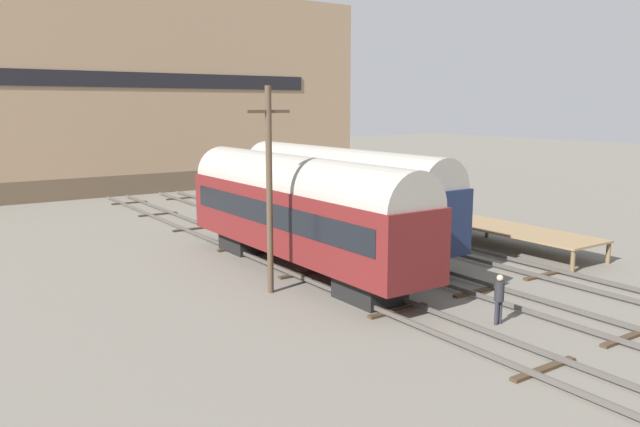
% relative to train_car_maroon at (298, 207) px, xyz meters
% --- Properties ---
extents(ground_plane, '(200.00, 200.00, 0.00)m').
position_rel_train_car_maroon_xyz_m(ground_plane, '(4.16, -3.57, -2.90)').
color(ground_plane, '#6B665B').
extents(track_left, '(2.60, 60.00, 0.26)m').
position_rel_train_car_maroon_xyz_m(track_left, '(0.00, -3.57, -2.76)').
color(track_left, '#4C4742').
rests_on(track_left, ground).
extents(track_middle, '(2.60, 60.00, 0.26)m').
position_rel_train_car_maroon_xyz_m(track_middle, '(4.16, -3.57, -2.76)').
color(track_middle, '#4C4742').
rests_on(track_middle, ground).
extents(track_right, '(2.60, 60.00, 0.26)m').
position_rel_train_car_maroon_xyz_m(track_right, '(8.32, -3.57, -2.76)').
color(track_right, '#4C4742').
rests_on(track_right, ground).
extents(train_car_maroon, '(2.89, 15.21, 5.09)m').
position_rel_train_car_maroon_xyz_m(train_car_maroon, '(0.00, 0.00, 0.00)').
color(train_car_maroon, black).
rests_on(train_car_maroon, ground).
extents(train_car_navy, '(2.84, 15.08, 5.12)m').
position_rel_train_car_maroon_xyz_m(train_car_navy, '(4.16, 2.67, 0.02)').
color(train_car_navy, black).
rests_on(train_car_navy, ground).
extents(station_platform, '(3.03, 14.52, 1.10)m').
position_rel_train_car_maroon_xyz_m(station_platform, '(11.15, 0.22, -1.88)').
color(station_platform, '#8C704C').
rests_on(station_platform, ground).
extents(bench, '(1.40, 0.40, 0.91)m').
position_rel_train_car_maroon_xyz_m(bench, '(10.81, 3.66, -1.32)').
color(bench, '#2D4C33').
rests_on(bench, station_platform).
extents(person_worker, '(0.32, 0.32, 1.70)m').
position_rel_train_car_maroon_xyz_m(person_worker, '(1.91, -9.38, -1.88)').
color(person_worker, '#282833').
rests_on(person_worker, ground).
extents(utility_pole, '(1.80, 0.24, 7.93)m').
position_rel_train_car_maroon_xyz_m(utility_pole, '(-2.53, -1.98, 1.22)').
color(utility_pole, '#473828').
rests_on(utility_pole, ground).
extents(warehouse_building, '(38.86, 13.25, 16.73)m').
position_rel_train_car_maroon_xyz_m(warehouse_building, '(4.31, 34.15, 5.47)').
color(warehouse_building, brown).
rests_on(warehouse_building, ground).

